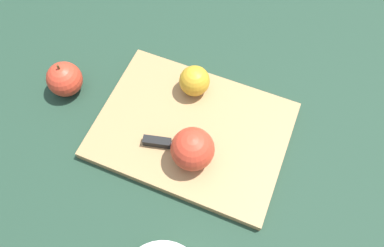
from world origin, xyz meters
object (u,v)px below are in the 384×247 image
at_px(apple_half_right, 192,149).
at_px(knife, 161,143).
at_px(apple_whole, 65,79).
at_px(apple_half_left, 194,81).

relative_size(apple_half_right, knife, 0.62).
bearing_deg(apple_whole, apple_half_left, 16.49).
bearing_deg(apple_whole, apple_half_right, -13.11).
xyz_separation_m(apple_half_left, apple_whole, (-0.28, -0.08, -0.01)).
relative_size(knife, apple_whole, 1.53).
distance_m(apple_half_right, knife, 0.08).
xyz_separation_m(apple_half_left, knife, (-0.02, -0.15, -0.03)).
bearing_deg(apple_half_left, apple_half_right, 115.21).
relative_size(apple_half_left, apple_half_right, 0.78).
height_order(apple_half_left, apple_whole, apple_whole).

